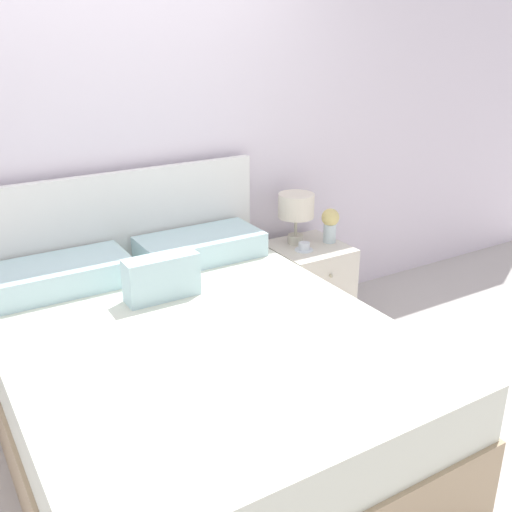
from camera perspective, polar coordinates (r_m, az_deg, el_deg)
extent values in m
plane|color=#BCB7B2|center=(3.85, -12.06, -8.82)|extent=(12.00, 12.00, 0.00)
cube|color=white|center=(3.46, -14.15, 10.64)|extent=(8.00, 0.06, 2.60)
cube|color=tan|center=(2.95, -5.26, -14.62)|extent=(1.68, 2.06, 0.37)
cube|color=white|center=(2.78, -5.48, -9.40)|extent=(1.64, 2.01, 0.26)
cube|color=white|center=(3.58, -12.63, -1.12)|extent=(1.71, 0.05, 1.14)
cube|color=silver|center=(3.24, -18.18, -1.75)|extent=(0.70, 0.36, 0.14)
cube|color=silver|center=(3.48, -5.32, 0.91)|extent=(0.70, 0.36, 0.14)
cube|color=silver|center=(2.99, -8.98, -2.02)|extent=(0.37, 0.13, 0.22)
cube|color=silver|center=(4.01, 4.90, -2.72)|extent=(0.47, 0.48, 0.55)
sphere|color=#B2AD93|center=(3.76, 7.19, -1.90)|extent=(0.02, 0.02, 0.02)
cylinder|color=beige|center=(3.93, 3.77, 1.64)|extent=(0.10, 0.10, 0.06)
cylinder|color=#B7B29E|center=(3.90, 3.80, 2.88)|extent=(0.02, 0.02, 0.12)
cylinder|color=silver|center=(3.86, 3.85, 4.81)|extent=(0.23, 0.23, 0.15)
cylinder|color=silver|center=(3.96, 7.03, 2.20)|extent=(0.08, 0.08, 0.13)
sphere|color=#E5D17F|center=(3.93, 7.10, 3.67)|extent=(0.12, 0.12, 0.12)
sphere|color=#609356|center=(3.96, 7.41, 3.33)|extent=(0.05, 0.05, 0.05)
cylinder|color=white|center=(3.82, 4.59, 0.59)|extent=(0.12, 0.12, 0.01)
cylinder|color=white|center=(3.81, 4.61, 0.95)|extent=(0.07, 0.07, 0.05)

